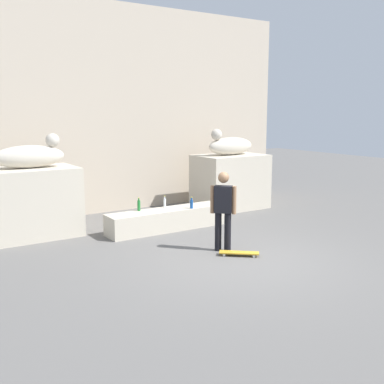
% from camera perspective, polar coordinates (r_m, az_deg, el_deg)
% --- Properties ---
extents(ground_plane, '(40.00, 40.00, 0.00)m').
position_cam_1_polar(ground_plane, '(9.25, 6.03, -8.39)').
color(ground_plane, '#605E5B').
extents(facade_wall, '(11.31, 0.60, 5.87)m').
position_cam_1_polar(facade_wall, '(13.85, -9.56, 9.94)').
color(facade_wall, '#C1B19C').
rests_on(facade_wall, ground_plane).
extents(pedestal_left, '(2.06, 1.38, 1.60)m').
position_cam_1_polar(pedestal_left, '(11.41, -19.03, -1.22)').
color(pedestal_left, beige).
rests_on(pedestal_left, ground_plane).
extents(pedestal_right, '(2.06, 1.38, 1.60)m').
position_cam_1_polar(pedestal_right, '(13.97, 4.69, 1.27)').
color(pedestal_right, beige).
rests_on(pedestal_right, ground_plane).
extents(statue_reclining_left, '(1.63, 0.64, 0.78)m').
position_cam_1_polar(statue_reclining_left, '(11.26, -19.16, 4.23)').
color(statue_reclining_left, beige).
rests_on(statue_reclining_left, pedestal_left).
extents(statue_reclining_right, '(1.63, 0.66, 0.78)m').
position_cam_1_polar(statue_reclining_right, '(13.82, 4.64, 5.71)').
color(statue_reclining_right, beige).
rests_on(statue_reclining_right, pedestal_right).
extents(ledge_block, '(3.05, 0.66, 0.51)m').
position_cam_1_polar(ledge_block, '(11.49, -3.13, -3.38)').
color(ledge_block, beige).
rests_on(ledge_block, ground_plane).
extents(skater, '(0.40, 0.41, 1.67)m').
position_cam_1_polar(skater, '(9.64, 3.83, -1.94)').
color(skater, black).
rests_on(skater, ground_plane).
extents(skateboard, '(0.74, 0.67, 0.08)m').
position_cam_1_polar(skateboard, '(9.55, 5.78, -7.41)').
color(skateboard, gold).
rests_on(skateboard, ground_plane).
extents(bottle_green, '(0.07, 0.07, 0.32)m').
position_cam_1_polar(bottle_green, '(11.29, -6.52, -1.63)').
color(bottle_green, '#1E722D').
rests_on(bottle_green, ledge_block).
extents(bottle_clear, '(0.06, 0.06, 0.29)m').
position_cam_1_polar(bottle_clear, '(11.65, -3.36, -1.30)').
color(bottle_clear, silver).
rests_on(bottle_clear, ledge_block).
extents(bottle_blue, '(0.08, 0.08, 0.29)m').
position_cam_1_polar(bottle_blue, '(11.50, -0.06, -1.44)').
color(bottle_blue, '#194C99').
rests_on(bottle_blue, ledge_block).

